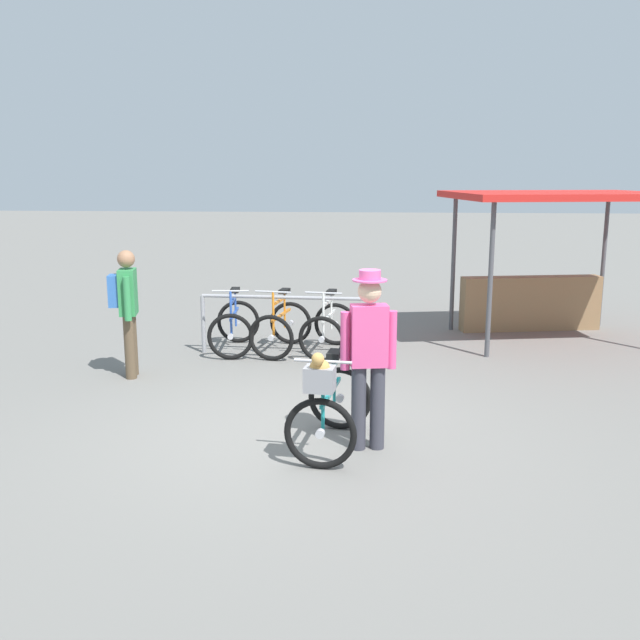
{
  "coord_description": "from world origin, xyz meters",
  "views": [
    {
      "loc": [
        0.82,
        -6.77,
        2.6
      ],
      "look_at": [
        0.2,
        0.85,
        1.0
      ],
      "focal_mm": 39.84,
      "sensor_mm": 36.0,
      "label": 1
    }
  ],
  "objects_px": {
    "featured_bicycle": "(328,403)",
    "pedestrian_with_backpack": "(127,305)",
    "racked_bike_orange": "(281,328)",
    "person_with_featured_bike": "(369,352)",
    "racked_bike_white": "(329,329)",
    "market_stall": "(544,249)",
    "racked_bike_blue": "(235,326)"
  },
  "relations": [
    {
      "from": "featured_bicycle",
      "to": "pedestrian_with_backpack",
      "type": "bearing_deg",
      "value": 139.58
    },
    {
      "from": "racked_bike_orange",
      "to": "pedestrian_with_backpack",
      "type": "xyz_separation_m",
      "value": [
        -1.78,
        -1.42,
        0.57
      ]
    },
    {
      "from": "featured_bicycle",
      "to": "person_with_featured_bike",
      "type": "distance_m",
      "value": 0.61
    },
    {
      "from": "pedestrian_with_backpack",
      "to": "featured_bicycle",
      "type": "bearing_deg",
      "value": -40.42
    },
    {
      "from": "person_with_featured_bike",
      "to": "pedestrian_with_backpack",
      "type": "bearing_deg",
      "value": 144.72
    },
    {
      "from": "racked_bike_white",
      "to": "market_stall",
      "type": "bearing_deg",
      "value": 23.73
    },
    {
      "from": "racked_bike_orange",
      "to": "market_stall",
      "type": "bearing_deg",
      "value": 19.59
    },
    {
      "from": "market_stall",
      "to": "pedestrian_with_backpack",
      "type": "bearing_deg",
      "value": -153.81
    },
    {
      "from": "racked_bike_blue",
      "to": "person_with_featured_bike",
      "type": "height_order",
      "value": "person_with_featured_bike"
    },
    {
      "from": "racked_bike_white",
      "to": "person_with_featured_bike",
      "type": "xyz_separation_m",
      "value": [
        0.62,
        -3.58,
        0.58
      ]
    },
    {
      "from": "racked_bike_blue",
      "to": "person_with_featured_bike",
      "type": "xyz_separation_m",
      "value": [
        2.02,
        -3.64,
        0.58
      ]
    },
    {
      "from": "person_with_featured_bike",
      "to": "racked_bike_white",
      "type": "bearing_deg",
      "value": 99.82
    },
    {
      "from": "racked_bike_blue",
      "to": "market_stall",
      "type": "relative_size",
      "value": 0.33
    },
    {
      "from": "featured_bicycle",
      "to": "market_stall",
      "type": "relative_size",
      "value": 0.36
    },
    {
      "from": "racked_bike_white",
      "to": "person_with_featured_bike",
      "type": "distance_m",
      "value": 3.68
    },
    {
      "from": "racked_bike_orange",
      "to": "racked_bike_white",
      "type": "bearing_deg",
      "value": -2.39
    },
    {
      "from": "racked_bike_blue",
      "to": "person_with_featured_bike",
      "type": "distance_m",
      "value": 4.2
    },
    {
      "from": "racked_bike_white",
      "to": "pedestrian_with_backpack",
      "type": "relative_size",
      "value": 0.73
    },
    {
      "from": "racked_bike_orange",
      "to": "market_stall",
      "type": "height_order",
      "value": "market_stall"
    },
    {
      "from": "racked_bike_blue",
      "to": "racked_bike_orange",
      "type": "relative_size",
      "value": 0.98
    },
    {
      "from": "featured_bicycle",
      "to": "person_with_featured_bike",
      "type": "bearing_deg",
      "value": 19.94
    },
    {
      "from": "racked_bike_orange",
      "to": "racked_bike_white",
      "type": "xyz_separation_m",
      "value": [
        0.7,
        -0.03,
        -0.0
      ]
    },
    {
      "from": "racked_bike_blue",
      "to": "pedestrian_with_backpack",
      "type": "relative_size",
      "value": 0.71
    },
    {
      "from": "featured_bicycle",
      "to": "market_stall",
      "type": "bearing_deg",
      "value": 59.36
    },
    {
      "from": "racked_bike_white",
      "to": "featured_bicycle",
      "type": "height_order",
      "value": "featured_bicycle"
    },
    {
      "from": "market_stall",
      "to": "racked_bike_orange",
      "type": "bearing_deg",
      "value": -160.41
    },
    {
      "from": "racked_bike_orange",
      "to": "market_stall",
      "type": "relative_size",
      "value": 0.34
    },
    {
      "from": "pedestrian_with_backpack",
      "to": "market_stall",
      "type": "bearing_deg",
      "value": 26.19
    },
    {
      "from": "featured_bicycle",
      "to": "person_with_featured_bike",
      "type": "relative_size",
      "value": 0.72
    },
    {
      "from": "pedestrian_with_backpack",
      "to": "market_stall",
      "type": "xyz_separation_m",
      "value": [
        5.8,
        2.85,
        0.46
      ]
    },
    {
      "from": "racked_bike_blue",
      "to": "pedestrian_with_backpack",
      "type": "bearing_deg",
      "value": -126.66
    },
    {
      "from": "person_with_featured_bike",
      "to": "market_stall",
      "type": "bearing_deg",
      "value": 61.85
    }
  ]
}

